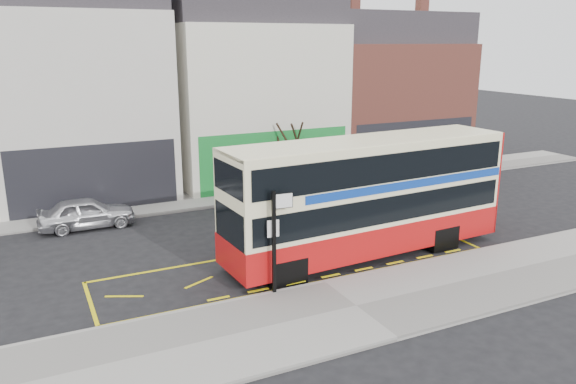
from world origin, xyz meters
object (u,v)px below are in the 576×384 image
car_grey (269,195)px  car_white (365,176)px  bus_stop_post (276,233)px  street_tree_right (288,131)px  car_silver (87,213)px  double_decker_bus (368,195)px

car_grey → car_white: bearing=-83.2°
car_grey → car_white: size_ratio=0.83×
bus_stop_post → street_tree_right: size_ratio=0.69×
bus_stop_post → car_grey: size_ratio=0.82×
car_silver → bus_stop_post: bearing=-154.8°
car_white → double_decker_bus: bearing=139.2°
double_decker_bus → car_grey: 7.22m
bus_stop_post → car_grey: bearing=71.7°
car_white → bus_stop_post: bearing=127.7°
double_decker_bus → car_white: bearing=53.6°
car_silver → car_grey: size_ratio=0.99×
double_decker_bus → car_white: size_ratio=2.31×
bus_stop_post → street_tree_right: 12.78m
bus_stop_post → car_white: (9.76, 9.87, -1.38)m
double_decker_bus → street_tree_right: size_ratio=2.34×
street_tree_right → double_decker_bus: bearing=-98.4°
car_grey → double_decker_bus: bearing=-177.0°
street_tree_right → bus_stop_post: bearing=-117.4°
car_white → street_tree_right: 4.85m
car_silver → street_tree_right: 10.80m
car_silver → car_grey: bearing=-95.2°
bus_stop_post → street_tree_right: bearing=66.9°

